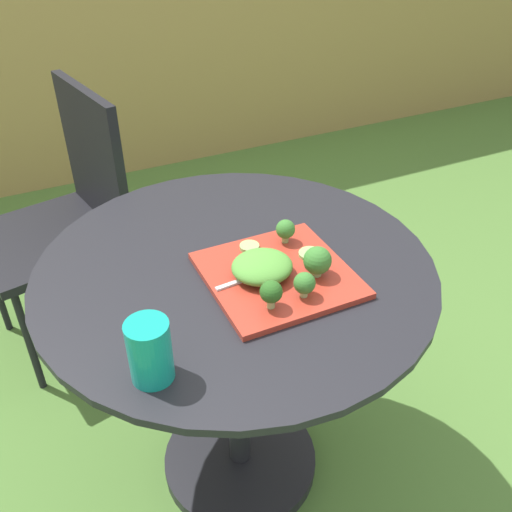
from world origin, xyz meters
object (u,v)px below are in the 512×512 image
object	(u,v)px
drinking_glass	(150,354)
fork	(255,276)
patio_chair	(70,206)
salad_plate	(278,275)

from	to	relation	value
drinking_glass	fork	xyz separation A→B (m)	(0.27, 0.16, -0.04)
drinking_glass	fork	distance (m)	0.32
patio_chair	drinking_glass	world-z (taller)	patio_chair
drinking_glass	fork	world-z (taller)	drinking_glass
fork	drinking_glass	bearing A→B (deg)	-149.02
drinking_glass	fork	bearing A→B (deg)	30.98
patio_chair	salad_plate	bearing A→B (deg)	-69.82
patio_chair	drinking_glass	xyz separation A→B (m)	(-0.00, -1.03, 0.26)
patio_chair	drinking_glass	bearing A→B (deg)	-90.16
patio_chair	drinking_glass	size ratio (longest dim) A/B	7.56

